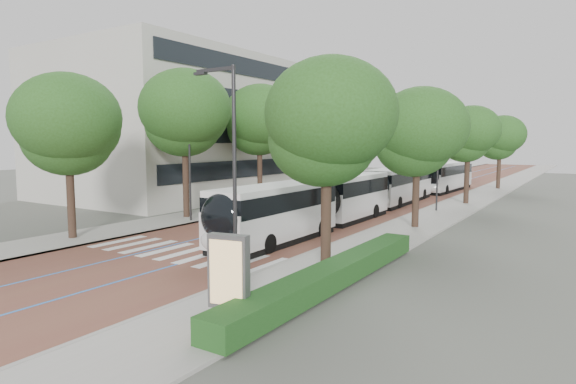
% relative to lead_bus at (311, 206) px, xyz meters
% --- Properties ---
extents(ground, '(160.00, 160.00, 0.00)m').
position_rel_lead_bus_xyz_m(ground, '(-2.70, -9.35, -1.63)').
color(ground, '#51544C').
rests_on(ground, ground).
extents(road, '(11.00, 140.00, 0.02)m').
position_rel_lead_bus_xyz_m(road, '(-2.70, 30.65, -1.62)').
color(road, brown).
rests_on(road, ground).
extents(sidewalk_left, '(4.00, 140.00, 0.12)m').
position_rel_lead_bus_xyz_m(sidewalk_left, '(-10.20, 30.65, -1.57)').
color(sidewalk_left, '#989690').
rests_on(sidewalk_left, ground).
extents(sidewalk_right, '(4.00, 140.00, 0.12)m').
position_rel_lead_bus_xyz_m(sidewalk_right, '(4.80, 30.65, -1.57)').
color(sidewalk_right, '#989690').
rests_on(sidewalk_right, ground).
extents(kerb_left, '(0.20, 140.00, 0.14)m').
position_rel_lead_bus_xyz_m(kerb_left, '(-8.30, 30.65, -1.57)').
color(kerb_left, gray).
rests_on(kerb_left, ground).
extents(kerb_right, '(0.20, 140.00, 0.14)m').
position_rel_lead_bus_xyz_m(kerb_right, '(2.90, 30.65, -1.57)').
color(kerb_right, gray).
rests_on(kerb_right, ground).
extents(zebra_crossing, '(10.55, 3.60, 0.01)m').
position_rel_lead_bus_xyz_m(zebra_crossing, '(-2.50, -8.35, -1.60)').
color(zebra_crossing, silver).
rests_on(zebra_crossing, ground).
extents(lane_line_left, '(0.12, 126.00, 0.01)m').
position_rel_lead_bus_xyz_m(lane_line_left, '(-4.30, 30.65, -1.60)').
color(lane_line_left, blue).
rests_on(lane_line_left, road).
extents(lane_line_right, '(0.12, 126.00, 0.01)m').
position_rel_lead_bus_xyz_m(lane_line_right, '(-1.10, 30.65, -1.60)').
color(lane_line_right, blue).
rests_on(lane_line_right, road).
extents(office_building, '(18.11, 40.00, 14.00)m').
position_rel_lead_bus_xyz_m(office_building, '(-22.17, 18.65, 5.37)').
color(office_building, '#ABA99E').
rests_on(office_building, ground).
extents(hedge, '(1.20, 14.00, 0.80)m').
position_rel_lead_bus_xyz_m(hedge, '(6.40, -9.35, -1.11)').
color(hedge, '#1A4718').
rests_on(hedge, sidewalk_right).
extents(streetlight_near, '(1.82, 0.20, 8.00)m').
position_rel_lead_bus_xyz_m(streetlight_near, '(3.92, -12.35, 3.19)').
color(streetlight_near, '#2B2B2D').
rests_on(streetlight_near, sidewalk_right).
extents(streetlight_far, '(1.82, 0.20, 8.00)m').
position_rel_lead_bus_xyz_m(streetlight_far, '(3.92, 12.65, 3.19)').
color(streetlight_far, '#2B2B2D').
rests_on(streetlight_far, sidewalk_right).
extents(lamp_post_left, '(0.14, 0.14, 8.00)m').
position_rel_lead_bus_xyz_m(lamp_post_left, '(-8.80, -1.35, 2.49)').
color(lamp_post_left, '#2B2B2D').
rests_on(lamp_post_left, sidewalk_left).
extents(trees_left, '(6.45, 61.06, 10.02)m').
position_rel_lead_bus_xyz_m(trees_left, '(-10.20, 16.00, 5.22)').
color(trees_left, black).
rests_on(trees_left, ground).
extents(trees_right, '(5.78, 47.31, 8.44)m').
position_rel_lead_bus_xyz_m(trees_right, '(5.00, 10.59, 4.27)').
color(trees_right, black).
rests_on(trees_right, ground).
extents(lead_bus, '(2.58, 18.40, 3.20)m').
position_rel_lead_bus_xyz_m(lead_bus, '(0.00, 0.00, 0.00)').
color(lead_bus, black).
rests_on(lead_bus, ground).
extents(bus_queued_0, '(2.88, 12.47, 3.20)m').
position_rel_lead_bus_xyz_m(bus_queued_0, '(-0.34, 16.13, -0.00)').
color(bus_queued_0, silver).
rests_on(bus_queued_0, ground).
extents(bus_queued_1, '(2.99, 12.48, 3.20)m').
position_rel_lead_bus_xyz_m(bus_queued_1, '(0.34, 29.17, -0.00)').
color(bus_queued_1, silver).
rests_on(bus_queued_1, ground).
extents(ad_panel, '(1.32, 0.60, 2.66)m').
position_rel_lead_bus_xyz_m(ad_panel, '(5.47, -14.37, -0.11)').
color(ad_panel, '#59595B').
rests_on(ad_panel, sidewalk_right).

